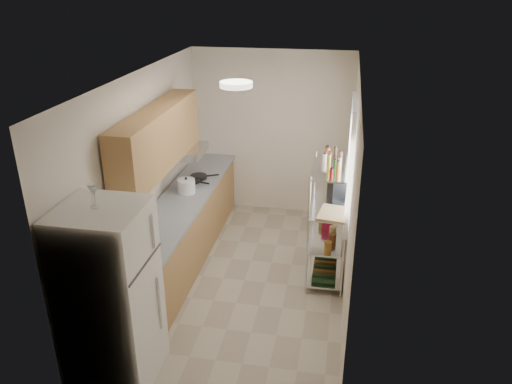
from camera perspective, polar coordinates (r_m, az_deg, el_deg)
room at (r=5.88m, az=-1.46°, el=0.55°), size 2.52×4.42×2.62m
counter_run at (r=6.85m, az=-8.21°, el=-4.03°), size 0.63×3.51×0.90m
upper_cabinets at (r=6.08m, az=-11.15°, el=6.03°), size 0.33×2.20×0.72m
range_hood at (r=6.91m, az=-8.12°, el=4.70°), size 0.50×0.60×0.12m
window at (r=6.00m, az=10.76°, el=3.20°), size 0.06×1.00×1.46m
bakers_rack at (r=6.12m, az=8.39°, el=-0.70°), size 0.45×0.90×1.73m
ceiling_dome at (r=5.22m, az=-2.29°, el=12.19°), size 0.34×0.34×0.05m
refrigerator at (r=4.84m, az=-16.26°, el=-11.43°), size 0.74×0.74×1.80m
wine_glass_a at (r=4.38m, az=-17.96°, el=-0.57°), size 0.07×0.07×0.19m
wine_glass_b at (r=4.41m, az=-18.21°, el=-0.38°), size 0.07×0.07×0.20m
rice_cooker at (r=6.75m, az=-7.96°, el=0.68°), size 0.24×0.24×0.19m
frying_pan_large at (r=7.12m, az=-7.45°, el=1.31°), size 0.31×0.31×0.04m
frying_pan_small at (r=7.23m, az=-6.56°, el=1.73°), size 0.33×0.33×0.05m
cutting_board at (r=5.92m, az=8.88°, el=-2.46°), size 0.40×0.48×0.03m
espresso_machine at (r=6.38m, az=9.21°, el=0.80°), size 0.24×0.30×0.30m
storage_bag at (r=6.58m, az=8.19°, el=-3.30°), size 0.14×0.17×0.17m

